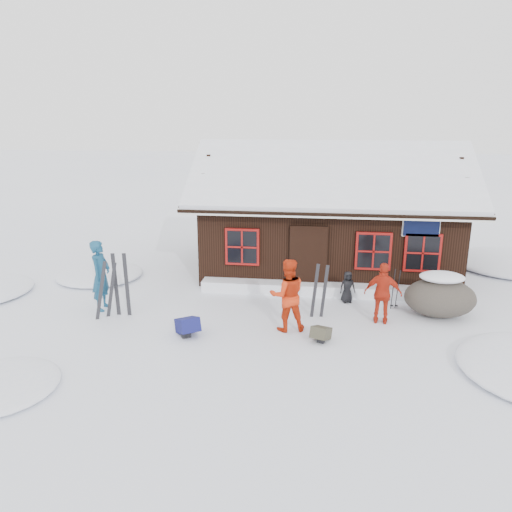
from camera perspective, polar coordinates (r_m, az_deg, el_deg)
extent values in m
plane|color=white|center=(13.15, 1.60, -7.52)|extent=(120.00, 120.00, 0.00)
cube|color=black|center=(17.47, 8.19, 2.60)|extent=(8.00, 5.00, 2.50)
cube|color=black|center=(15.65, 8.55, 8.85)|extent=(8.90, 3.14, 1.88)
cube|color=black|center=(18.58, 8.40, 9.96)|extent=(8.90, 3.14, 1.88)
cube|color=white|center=(15.63, 8.57, 9.36)|extent=(8.72, 3.07, 1.86)
cube|color=white|center=(18.57, 8.42, 10.39)|extent=(8.72, 3.07, 1.86)
cube|color=white|center=(17.04, 8.59, 12.36)|extent=(8.81, 0.22, 0.14)
cube|color=silver|center=(14.33, 8.50, 4.68)|extent=(8.90, 0.10, 0.20)
cube|color=black|center=(15.07, 5.97, -0.47)|extent=(1.00, 0.10, 2.00)
cube|color=black|center=(15.04, 18.39, 3.29)|extent=(1.00, 0.06, 0.60)
cube|color=maroon|center=(15.13, -1.58, 1.06)|extent=(1.04, 0.10, 1.14)
cube|color=black|center=(15.09, -1.60, 1.02)|extent=(0.90, 0.04, 1.00)
cube|color=maroon|center=(15.05, 13.26, 0.55)|extent=(1.04, 0.10, 1.14)
cube|color=black|center=(15.01, 13.27, 0.51)|extent=(0.90, 0.04, 1.00)
cube|color=maroon|center=(15.27, 18.48, 0.36)|extent=(1.04, 0.10, 1.14)
cube|color=black|center=(15.23, 18.51, 0.32)|extent=(0.90, 0.04, 1.00)
cube|color=white|center=(15.13, 8.14, -3.76)|extent=(7.60, 0.60, 0.35)
ellipsoid|color=white|center=(17.44, -17.39, -2.28)|extent=(2.80, 2.80, 0.34)
ellipsoid|color=white|center=(19.96, 27.00, -1.04)|extent=(4.00, 4.00, 0.48)
imported|color=navy|center=(14.29, -17.31, -2.12)|extent=(0.49, 0.73, 1.96)
imported|color=red|center=(12.38, 3.62, -4.48)|extent=(1.04, 0.90, 1.85)
imported|color=#B42612|center=(13.20, 14.31, -4.17)|extent=(0.99, 0.53, 1.62)
imported|color=black|center=(14.54, 10.41, -3.49)|extent=(0.51, 0.39, 0.92)
ellipsoid|color=#4A443B|center=(14.21, 20.28, -4.50)|extent=(1.86, 1.40, 1.03)
ellipsoid|color=white|center=(14.06, 20.45, -2.77)|extent=(1.17, 0.85, 0.26)
cube|color=black|center=(13.74, -17.30, -3.84)|extent=(0.34, 0.29, 1.60)
cube|color=black|center=(13.70, -16.20, -3.79)|extent=(0.43, 0.10, 1.60)
cube|color=black|center=(13.80, -15.72, -3.25)|extent=(0.14, 0.06, 1.78)
cube|color=black|center=(13.72, -14.55, -3.28)|extent=(0.14, 0.05, 1.78)
cube|color=black|center=(13.30, 6.73, -4.06)|extent=(0.23, 0.09, 1.52)
cube|color=black|center=(13.28, 7.81, -4.12)|extent=(0.21, 0.11, 1.52)
cylinder|color=black|center=(14.33, 15.38, -3.74)|extent=(0.08, 0.10, 1.18)
cylinder|color=black|center=(14.35, 15.88, -3.75)|extent=(0.08, 0.10, 1.18)
cube|color=#131655|center=(12.46, -7.80, -8.18)|extent=(0.75, 0.79, 0.35)
cube|color=#3D392B|center=(12.16, 7.42, -8.99)|extent=(0.54, 0.61, 0.28)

